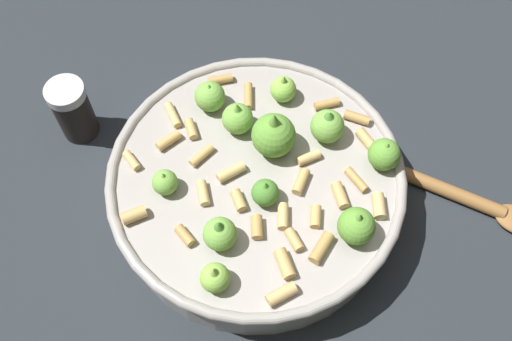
# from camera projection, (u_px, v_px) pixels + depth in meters

# --- Properties ---
(ground_plane) EXTENTS (2.40, 2.40, 0.00)m
(ground_plane) POSITION_uv_depth(u_px,v_px,m) (256.00, 201.00, 0.67)
(ground_plane) COLOR #23282D
(cooking_pan) EXTENTS (0.32, 0.32, 0.12)m
(cooking_pan) POSITION_uv_depth(u_px,v_px,m) (258.00, 185.00, 0.64)
(cooking_pan) COLOR #9E9993
(cooking_pan) RESTS_ON ground
(pepper_shaker) EXTENTS (0.05, 0.05, 0.08)m
(pepper_shaker) POSITION_uv_depth(u_px,v_px,m) (73.00, 110.00, 0.69)
(pepper_shaker) COLOR black
(pepper_shaker) RESTS_ON ground
(wooden_spoon) EXTENTS (0.20, 0.20, 0.02)m
(wooden_spoon) POSITION_uv_depth(u_px,v_px,m) (442.00, 189.00, 0.67)
(wooden_spoon) COLOR olive
(wooden_spoon) RESTS_ON ground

